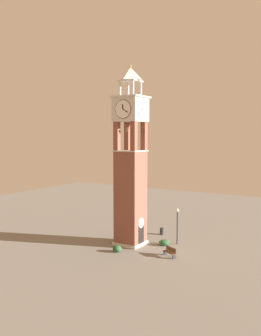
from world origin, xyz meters
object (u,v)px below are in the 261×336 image
Objects in this scene: lamp_post at (177,220)px; trash_bin at (162,231)px; clock_tower at (131,170)px; park_bench at (170,252)px.

lamp_post reaches higher than trash_bin.
trash_bin is at bearing -10.90° from clock_tower.
clock_tower is 4.92× the size of lamp_post.
clock_tower reaches higher than park_bench.
trash_bin is (5.50, -1.06, -7.76)m from clock_tower.
clock_tower reaches higher than lamp_post.
park_bench is 2.03× the size of trash_bin.
trash_bin is at bearing 50.35° from lamp_post.
trash_bin is (2.67, 3.23, -2.32)m from lamp_post.
clock_tower is at bearing 123.39° from lamp_post.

